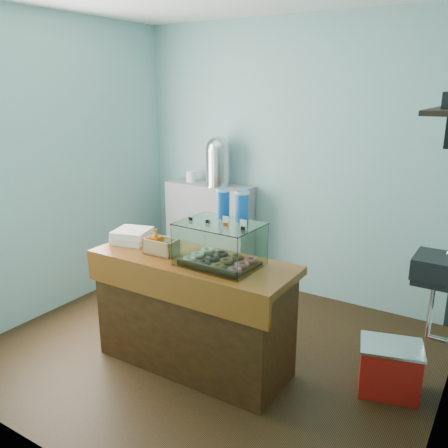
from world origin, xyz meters
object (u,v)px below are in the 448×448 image
Objects in this scene: counter at (193,312)px; red_cooler at (390,368)px; display_case at (223,240)px; coffee_urn at (218,160)px.

counter is 1.50m from red_cooler.
counter is at bearing -170.07° from display_case.
display_case is 1.09× the size of coffee_urn.
display_case is 1.86m from coffee_urn.
counter is 1.96m from coffee_urn.
coffee_urn is (-1.02, 1.52, 0.30)m from display_case.
display_case is 1.16× the size of red_cooler.
red_cooler is (2.17, -1.09, -1.19)m from coffee_urn.
coffee_urn is at bearing 116.35° from counter.
red_cooler is (1.40, 0.46, -0.27)m from counter.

